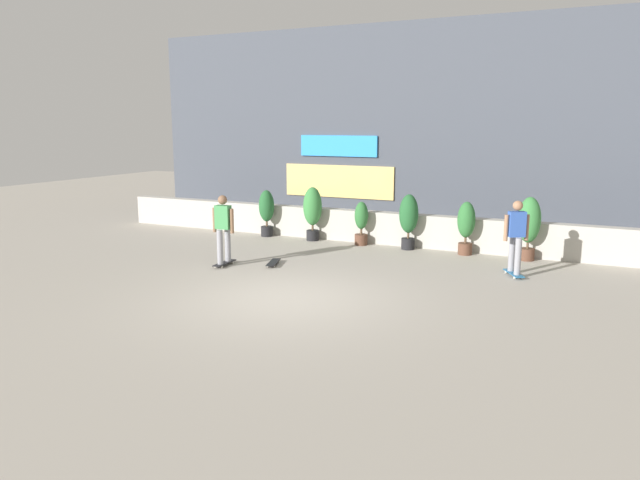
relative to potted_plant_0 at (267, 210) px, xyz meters
The scene contains 12 objects.
ground_plane 6.74m from the potted_plant_0, 55.98° to the right, with size 48.00×48.00×0.00m, color #A8A093.
planter_wall 3.79m from the potted_plant_0, ahead, with size 18.00×0.40×0.90m, color #B2ADA3.
building_backdrop 6.31m from the potted_plant_0, 49.94° to the left, with size 20.00×2.08×6.50m.
potted_plant_0 is the anchor object (origin of this frame).
potted_plant_1 1.55m from the potted_plant_0, ahead, with size 0.54×0.54×1.55m.
potted_plant_2 3.07m from the potted_plant_0, ahead, with size 0.38×0.38×1.22m.
potted_plant_3 4.43m from the potted_plant_0, ahead, with size 0.51×0.51×1.50m.
potted_plant_4 5.97m from the potted_plant_0, ahead, with size 0.46×0.46×1.38m.
potted_plant_5 7.51m from the potted_plant_0, ahead, with size 0.56×0.56×1.59m.
skater_foreground 7.68m from the potted_plant_0, 13.49° to the right, with size 0.57×0.79×1.70m.
skater_far_right 3.92m from the potted_plant_0, 74.26° to the right, with size 0.56×0.81×1.70m.
skateboard_near_camera 3.89m from the potted_plant_0, 56.94° to the right, with size 0.43×0.82×0.08m.
Camera 1 is at (5.56, -9.97, 3.37)m, focal length 34.08 mm.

